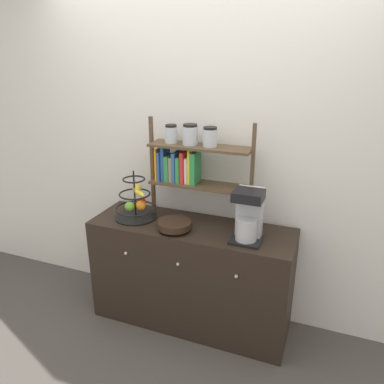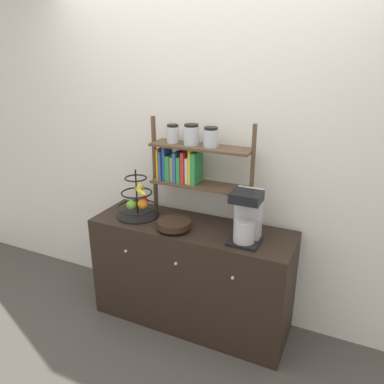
# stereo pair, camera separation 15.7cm
# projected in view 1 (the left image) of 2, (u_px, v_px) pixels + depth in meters

# --- Properties ---
(ground_plane) EXTENTS (12.00, 12.00, 0.00)m
(ground_plane) POSITION_uv_depth(u_px,v_px,m) (179.00, 338.00, 2.78)
(ground_plane) COLOR #47423D
(wall_back) EXTENTS (7.00, 0.05, 2.60)m
(wall_back) POSITION_uv_depth(u_px,v_px,m) (205.00, 152.00, 2.78)
(wall_back) COLOR silver
(wall_back) RESTS_ON ground_plane
(sideboard) EXTENTS (1.49, 0.50, 0.82)m
(sideboard) POSITION_uv_depth(u_px,v_px,m) (191.00, 274.00, 2.85)
(sideboard) COLOR black
(sideboard) RESTS_ON ground_plane
(coffee_maker) EXTENTS (0.20, 0.20, 0.36)m
(coffee_maker) POSITION_uv_depth(u_px,v_px,m) (248.00, 216.00, 2.45)
(coffee_maker) COLOR black
(coffee_maker) RESTS_ON sideboard
(fruit_stand) EXTENTS (0.31, 0.31, 0.37)m
(fruit_stand) POSITION_uv_depth(u_px,v_px,m) (136.00, 203.00, 2.80)
(fruit_stand) COLOR black
(fruit_stand) RESTS_ON sideboard
(wooden_bowl) EXTENTS (0.24, 0.24, 0.07)m
(wooden_bowl) POSITION_uv_depth(u_px,v_px,m) (174.00, 225.00, 2.63)
(wooden_bowl) COLOR black
(wooden_bowl) RESTS_ON sideboard
(shelf_hutch) EXTENTS (0.78, 0.20, 0.75)m
(shelf_hutch) POSITION_uv_depth(u_px,v_px,m) (188.00, 160.00, 2.66)
(shelf_hutch) COLOR brown
(shelf_hutch) RESTS_ON sideboard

